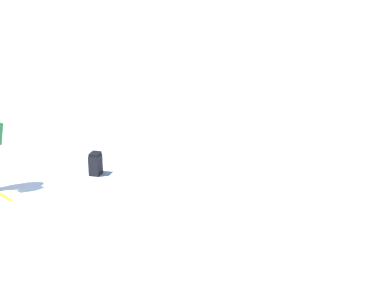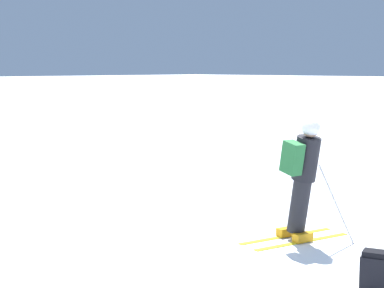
% 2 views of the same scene
% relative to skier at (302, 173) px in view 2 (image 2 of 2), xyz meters
% --- Properties ---
extents(ground_plane, '(300.00, 300.00, 0.00)m').
position_rel_skier_xyz_m(ground_plane, '(0.39, -0.07, -1.00)').
color(ground_plane, white).
extents(skier, '(1.26, 1.74, 1.81)m').
position_rel_skier_xyz_m(skier, '(0.00, 0.00, 0.00)').
color(skier, yellow).
rests_on(skier, ground).
extents(spare_backpack, '(0.36, 0.31, 0.50)m').
position_rel_skier_xyz_m(spare_backpack, '(-1.82, 1.20, -0.75)').
color(spare_backpack, black).
rests_on(spare_backpack, ground).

